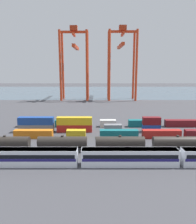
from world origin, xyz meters
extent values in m
plane|color=#424247|center=(0.00, 40.00, 0.00)|extent=(420.00, 420.00, 0.00)
cube|color=#475B6B|center=(0.00, 137.77, 0.00)|extent=(400.00, 110.00, 0.01)
cube|color=silver|center=(-21.46, -23.38, 1.95)|extent=(21.92, 3.10, 3.90)
cube|color=navy|center=(-21.46, -23.38, 1.85)|extent=(21.48, 3.14, 0.64)
cube|color=black|center=(-21.46, -23.38, 2.63)|extent=(21.04, 3.13, 0.90)
cube|color=slate|center=(-21.46, -23.38, 3.72)|extent=(21.70, 2.85, 0.36)
cube|color=silver|center=(1.36, -23.38, 1.95)|extent=(21.92, 3.10, 3.90)
cube|color=navy|center=(1.36, -23.38, 1.85)|extent=(21.48, 3.14, 0.64)
cube|color=black|center=(1.36, -23.38, 2.63)|extent=(21.04, 3.13, 0.90)
cube|color=slate|center=(1.36, -23.38, 3.72)|extent=(21.70, 2.85, 0.36)
cube|color=#232326|center=(-30.61, -14.23, 0.55)|extent=(12.98, 2.50, 1.10)
cylinder|color=#2D2823|center=(-30.61, -14.23, 2.54)|extent=(12.98, 2.87, 2.87)
cylinder|color=#2D2823|center=(-30.61, -14.23, 4.15)|extent=(0.70, 0.70, 0.36)
cube|color=#232326|center=(-15.30, -14.23, 0.55)|extent=(12.98, 2.50, 1.10)
cylinder|color=#2D2823|center=(-15.30, -14.23, 2.54)|extent=(12.98, 2.87, 2.87)
cylinder|color=#2D2823|center=(-15.30, -14.23, 4.15)|extent=(0.70, 0.70, 0.36)
cube|color=#232326|center=(0.01, -14.23, 0.55)|extent=(12.98, 2.50, 1.10)
cylinder|color=#2D2823|center=(0.01, -14.23, 2.54)|extent=(12.98, 2.87, 2.87)
cylinder|color=#2D2823|center=(0.01, -14.23, 4.15)|extent=(0.70, 0.70, 0.36)
cube|color=#232326|center=(15.32, -14.23, 0.55)|extent=(12.98, 2.50, 1.10)
cylinder|color=#2D2823|center=(15.32, -14.23, 2.54)|extent=(12.98, 2.87, 2.87)
cylinder|color=#2D2823|center=(15.32, -14.23, 4.15)|extent=(0.70, 0.70, 0.36)
cube|color=orange|center=(-26.28, -2.64, 1.30)|extent=(12.10, 2.44, 2.60)
cube|color=gold|center=(-12.76, -2.64, 1.30)|extent=(6.04, 2.44, 2.60)
cube|color=#146066|center=(0.77, -2.64, 1.30)|extent=(12.10, 2.44, 2.60)
cube|color=#AD211C|center=(14.30, -2.64, 1.30)|extent=(12.10, 2.44, 2.60)
cube|color=slate|center=(-27.27, 4.35, 1.30)|extent=(12.10, 2.44, 2.60)
cube|color=#1C4299|center=(-27.27, 4.35, 3.90)|extent=(12.10, 2.44, 2.60)
cube|color=#AD211C|center=(-13.97, 4.35, 1.30)|extent=(12.10, 2.44, 2.60)
cube|color=gold|center=(-13.97, 4.35, 3.90)|extent=(12.10, 2.44, 2.60)
cube|color=slate|center=(-0.66, 4.35, 1.30)|extent=(6.04, 2.44, 2.60)
cube|color=#1C4299|center=(12.64, 4.35, 1.30)|extent=(6.04, 2.44, 2.60)
cube|color=maroon|center=(12.64, 4.35, 3.90)|extent=(6.04, 2.44, 2.60)
cube|color=maroon|center=(-29.71, 11.35, 1.30)|extent=(12.10, 2.44, 2.60)
cube|color=#146066|center=(-15.90, 11.35, 1.30)|extent=(12.10, 2.44, 2.60)
cube|color=silver|center=(-2.10, 11.35, 1.30)|extent=(6.04, 2.44, 2.60)
cube|color=#146066|center=(11.71, 11.35, 1.30)|extent=(12.10, 2.44, 2.60)
cube|color=maroon|center=(25.52, 11.35, 1.30)|extent=(12.10, 2.44, 2.60)
cylinder|color=red|center=(-30.52, 79.85, 22.84)|extent=(1.50, 1.50, 45.68)
cylinder|color=red|center=(-13.10, 79.85, 22.84)|extent=(1.50, 1.50, 45.68)
cylinder|color=red|center=(-30.52, 90.51, 22.84)|extent=(1.50, 1.50, 45.68)
cylinder|color=red|center=(-13.10, 90.51, 22.84)|extent=(1.50, 1.50, 45.68)
cube|color=red|center=(-21.81, 85.18, 44.88)|extent=(19.01, 1.20, 1.60)
cube|color=red|center=(-21.81, 85.18, 43.28)|extent=(1.20, 12.26, 1.60)
cube|color=red|center=(-21.81, 96.62, 36.13)|extent=(2.00, 32.69, 2.00)
cube|color=#9F2C14|center=(-21.81, 85.18, 47.28)|extent=(4.80, 4.00, 3.20)
cylinder|color=red|center=(1.58, 79.25, 22.96)|extent=(1.50, 1.50, 45.91)
cylinder|color=red|center=(19.23, 79.25, 22.96)|extent=(1.50, 1.50, 45.91)
cylinder|color=red|center=(1.58, 91.11, 22.96)|extent=(1.50, 1.50, 45.91)
cylinder|color=red|center=(19.23, 91.11, 22.96)|extent=(1.50, 1.50, 45.91)
cube|color=red|center=(10.40, 85.18, 45.11)|extent=(19.25, 1.20, 1.60)
cube|color=red|center=(10.40, 85.18, 43.51)|extent=(1.20, 13.46, 1.60)
cube|color=red|center=(10.40, 97.77, 37.12)|extent=(2.00, 35.96, 2.00)
cube|color=#9F2C14|center=(10.40, 85.18, 47.51)|extent=(4.80, 4.00, 3.20)
camera|label=1|loc=(-5.83, -72.31, 22.00)|focal=36.64mm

